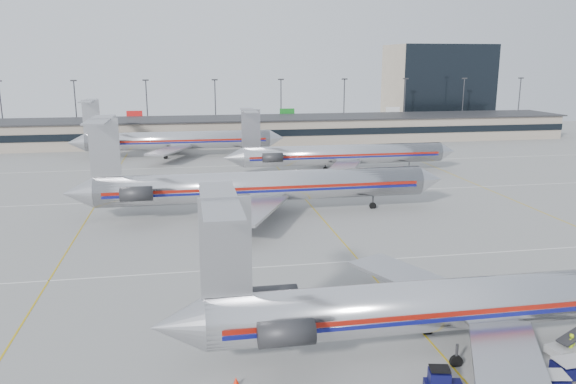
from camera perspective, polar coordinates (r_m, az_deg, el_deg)
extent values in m
plane|color=gray|center=(49.37, 10.78, -10.83)|extent=(260.00, 260.00, 0.00)
cube|color=silver|center=(58.11, 7.27, -6.95)|extent=(160.00, 0.15, 0.02)
cube|color=gray|center=(141.98, -3.38, 6.28)|extent=(160.00, 16.00, 6.00)
cube|color=black|center=(133.98, -2.96, 5.96)|extent=(160.00, 0.20, 1.60)
cube|color=#2D2D30|center=(141.65, -3.39, 7.52)|extent=(162.00, 17.00, 0.30)
cylinder|color=#38383D|center=(161.24, -27.08, 7.30)|extent=(0.30, 0.30, 15.00)
cylinder|color=#38383D|center=(157.03, -20.73, 7.77)|extent=(0.30, 0.30, 15.00)
cube|color=#2D2D30|center=(156.61, -20.96, 10.53)|extent=(1.60, 0.40, 0.35)
cylinder|color=#38383D|center=(154.81, -14.11, 8.15)|extent=(0.30, 0.30, 15.00)
cube|color=#2D2D30|center=(154.39, -14.27, 10.96)|extent=(1.60, 0.40, 0.35)
cylinder|color=#38383D|center=(154.67, -7.38, 8.43)|extent=(0.30, 0.30, 15.00)
cube|color=#2D2D30|center=(154.25, -7.46, 11.24)|extent=(1.60, 0.40, 0.35)
cylinder|color=#38383D|center=(156.61, -0.72, 8.59)|extent=(0.30, 0.30, 15.00)
cube|color=#2D2D30|center=(156.19, -0.72, 11.37)|extent=(1.60, 0.40, 0.35)
cylinder|color=#38383D|center=(160.56, 5.70, 8.64)|extent=(0.30, 0.30, 15.00)
cube|color=#2D2D30|center=(160.15, 5.77, 11.35)|extent=(1.60, 0.40, 0.35)
cylinder|color=#38383D|center=(166.37, 11.75, 8.59)|extent=(0.30, 0.30, 15.00)
cube|color=#2D2D30|center=(165.98, 11.87, 11.20)|extent=(1.60, 0.40, 0.35)
cylinder|color=#38383D|center=(173.86, 17.32, 8.46)|extent=(0.30, 0.30, 15.00)
cube|color=#2D2D30|center=(173.48, 17.50, 10.95)|extent=(1.60, 0.40, 0.35)
cylinder|color=#38383D|center=(182.82, 22.39, 8.27)|extent=(0.30, 0.30, 15.00)
cube|color=#2D2D30|center=(182.46, 22.60, 10.64)|extent=(1.60, 0.40, 0.35)
cube|color=tan|center=(187.49, 14.89, 10.44)|extent=(30.00, 20.00, 25.00)
cylinder|color=silver|center=(42.43, 19.11, -10.48)|extent=(38.62, 3.57, 3.57)
cone|color=#ADADB2|center=(37.47, -11.15, -13.21)|extent=(3.48, 3.57, 3.57)
cube|color=maroon|center=(40.97, 20.36, -11.23)|extent=(36.69, 0.05, 0.34)
cube|color=navy|center=(41.12, 20.32, -11.72)|extent=(36.69, 0.05, 0.27)
cube|color=#ADADB2|center=(47.55, 12.99, -8.74)|extent=(8.98, 13.09, 0.31)
cube|color=#ADADB2|center=(36.76, 21.54, -16.18)|extent=(8.98, 13.09, 0.31)
cube|color=#ADADB2|center=(35.58, -6.35, -5.64)|extent=(3.28, 0.24, 6.57)
cube|color=#ADADB2|center=(34.70, -6.96, -0.83)|extent=(2.32, 10.14, 0.17)
cylinder|color=#2D2D30|center=(40.20, -1.57, -10.61)|extent=(3.48, 1.64, 1.64)
cylinder|color=#2D2D30|center=(35.29, -0.17, -14.16)|extent=(3.48, 1.64, 1.64)
cylinder|color=#2D2D30|center=(40.43, 16.75, -15.59)|extent=(0.19, 0.19, 1.59)
cylinder|color=#2D2D30|center=(44.12, 13.99, -12.88)|extent=(0.19, 0.19, 1.59)
cylinder|color=silver|center=(74.27, -2.41, 0.61)|extent=(43.17, 3.99, 3.99)
cone|color=silver|center=(80.72, 14.21, 1.23)|extent=(3.45, 3.99, 3.99)
cone|color=#ADADB2|center=(74.90, -20.54, -0.12)|extent=(3.89, 3.99, 3.99)
cube|color=maroon|center=(72.30, -2.20, 0.40)|extent=(41.01, 0.05, 0.38)
cube|color=navy|center=(72.39, -2.19, 0.06)|extent=(41.01, 0.05, 0.30)
cube|color=#ADADB2|center=(81.59, -4.63, 0.94)|extent=(10.04, 14.63, 0.35)
cube|color=#ADADB2|center=(66.98, -3.35, -1.74)|extent=(10.04, 14.63, 0.35)
cube|color=#ADADB2|center=(73.31, -18.15, 4.31)|extent=(3.67, 0.27, 7.34)
cube|color=#ADADB2|center=(72.95, -18.60, 6.97)|extent=(2.59, 11.33, 0.19)
cylinder|color=#2D2D30|center=(76.83, -14.79, 0.85)|extent=(3.89, 1.83, 1.83)
cylinder|color=#2D2D30|center=(70.85, -15.15, -0.19)|extent=(3.89, 1.83, 1.83)
cylinder|color=#2D2D30|center=(78.36, 8.62, -1.03)|extent=(0.22, 0.22, 1.78)
cylinder|color=#2D2D30|center=(72.10, -4.66, -2.17)|extent=(0.22, 0.22, 1.78)
cylinder|color=#2D2D30|center=(77.09, -5.04, -1.17)|extent=(0.22, 0.22, 1.78)
cylinder|color=black|center=(78.49, 8.61, -1.40)|extent=(0.97, 0.32, 0.97)
cylinder|color=silver|center=(102.56, 5.73, 3.81)|extent=(36.80, 3.58, 3.58)
cone|color=silver|center=(109.68, 15.83, 3.99)|extent=(3.10, 3.58, 3.58)
cone|color=#ADADB2|center=(98.99, -5.58, 3.48)|extent=(3.49, 3.58, 3.58)
cube|color=maroon|center=(100.83, 6.01, 3.73)|extent=(34.96, 0.05, 0.34)
cube|color=navy|center=(100.89, 6.00, 3.51)|extent=(34.96, 0.05, 0.27)
cube|color=#ADADB2|center=(108.68, 3.75, 3.86)|extent=(9.01, 13.13, 0.31)
cube|color=#ADADB2|center=(95.78, 5.70, 2.57)|extent=(9.01, 13.13, 0.31)
cube|color=#ADADB2|center=(98.58, -3.79, 6.46)|extent=(3.29, 0.24, 6.58)
cube|color=#ADADB2|center=(98.24, -3.98, 8.25)|extent=(2.32, 10.17, 0.17)
cylinder|color=#2D2D30|center=(102.37, -2.03, 4.02)|extent=(3.49, 1.65, 1.65)
cylinder|color=#2D2D30|center=(96.99, -1.56, 3.51)|extent=(3.49, 1.65, 1.65)
cylinder|color=#2D2D30|center=(107.10, 12.19, 2.57)|extent=(0.19, 0.19, 1.60)
cylinder|color=#2D2D30|center=(100.05, 4.45, 2.10)|extent=(0.19, 0.19, 1.60)
cylinder|color=#2D2D30|center=(104.47, 3.81, 2.58)|extent=(0.19, 0.19, 1.60)
cylinder|color=black|center=(107.19, 12.18, 2.33)|extent=(0.87, 0.29, 0.87)
cylinder|color=silver|center=(121.94, -10.93, 5.19)|extent=(38.35, 3.73, 3.73)
cone|color=silver|center=(123.43, -1.20, 5.52)|extent=(3.23, 3.73, 3.73)
cone|color=#ADADB2|center=(124.01, -20.70, 4.71)|extent=(3.63, 3.73, 3.73)
cube|color=maroon|center=(120.06, -10.94, 5.14)|extent=(36.44, 0.05, 0.35)
cube|color=navy|center=(120.11, -10.93, 4.95)|extent=(36.44, 0.05, 0.28)
cube|color=#ADADB2|center=(129.12, -11.78, 5.13)|extent=(9.39, 13.68, 0.32)
cube|color=#ADADB2|center=(115.13, -11.94, 4.18)|extent=(9.39, 13.68, 0.32)
cube|color=#ADADB2|center=(122.86, -19.36, 7.24)|extent=(3.43, 0.25, 6.86)
cube|color=#ADADB2|center=(122.66, -19.62, 8.73)|extent=(2.42, 10.60, 0.18)
cylinder|color=#2D2D30|center=(125.73, -17.40, 5.20)|extent=(3.63, 1.72, 1.72)
cylinder|color=#2D2D30|center=(120.07, -17.72, 4.83)|extent=(3.63, 1.72, 1.72)
cylinder|color=#2D2D30|center=(122.86, -4.73, 4.17)|extent=(0.20, 0.20, 1.67)
cylinder|color=#2D2D30|center=(120.02, -12.33, 3.69)|extent=(0.20, 0.20, 1.67)
cylinder|color=#2D2D30|center=(124.80, -12.26, 4.05)|extent=(0.20, 0.20, 1.67)
cylinder|color=black|center=(122.93, -4.73, 3.95)|extent=(0.91, 0.30, 0.91)
cube|color=#090A36|center=(36.89, 15.11, -17.76)|extent=(1.44, 1.28, 0.93)
cube|color=black|center=(36.58, 15.17, -16.93)|extent=(1.38, 1.22, 0.08)
cube|color=#090A36|center=(41.86, 26.84, -15.73)|extent=(2.28, 1.64, 0.80)
cube|color=#A0A0A0|center=(41.60, 26.92, -15.03)|extent=(2.28, 1.64, 0.07)
cylinder|color=black|center=(42.94, 27.15, -15.66)|extent=(0.41, 0.16, 0.41)
cylinder|color=black|center=(42.05, 25.34, -16.09)|extent=(0.41, 0.16, 0.41)
cylinder|color=black|center=(41.17, 26.38, -16.85)|extent=(0.41, 0.16, 0.41)
cube|color=#090A36|center=(39.87, 25.01, -17.10)|extent=(2.25, 1.73, 0.75)
cube|color=#A0A0A0|center=(39.62, 25.09, -16.42)|extent=(2.25, 1.73, 0.06)
cylinder|color=black|center=(40.87, 25.37, -16.99)|extent=(0.38, 0.15, 0.38)
cylinder|color=black|center=(40.08, 23.54, -17.43)|extent=(0.38, 0.15, 0.38)
cube|color=#A0A0A0|center=(45.03, 26.93, -13.86)|extent=(4.11, 2.24, 0.54)
cylinder|color=black|center=(44.76, 24.95, -14.13)|extent=(0.54, 0.17, 0.54)
cylinder|color=black|center=(43.92, 25.86, -14.76)|extent=(0.54, 0.17, 0.54)
imported|color=#A9CE13|center=(44.31, 26.83, -13.75)|extent=(0.74, 0.61, 1.73)
cone|color=#FC2208|center=(37.21, -5.31, -18.62)|extent=(0.55, 0.55, 0.61)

